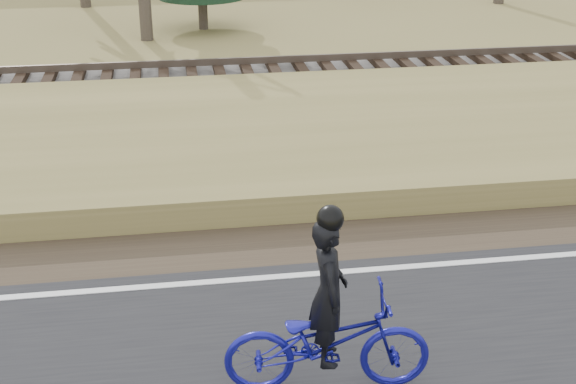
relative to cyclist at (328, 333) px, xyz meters
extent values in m
plane|color=olive|center=(3.30, 2.07, -0.70)|extent=(120.00, 120.00, 0.00)
cube|color=silver|center=(3.30, 2.27, -0.64)|extent=(120.00, 0.12, 0.01)
cube|color=#473A2B|center=(3.30, 3.27, -0.68)|extent=(120.00, 1.60, 0.04)
cube|color=olive|center=(3.30, 6.27, -0.48)|extent=(120.00, 5.00, 0.44)
cube|color=slate|center=(3.30, 10.07, -0.48)|extent=(120.00, 3.00, 0.45)
cube|color=black|center=(3.30, 10.07, -0.18)|extent=(120.00, 2.40, 0.14)
cube|color=brown|center=(3.30, 9.35, -0.04)|extent=(120.00, 0.07, 0.15)
cube|color=brown|center=(3.30, 10.79, -0.04)|extent=(120.00, 0.07, 0.15)
imported|color=navy|center=(0.00, 0.00, -0.11)|extent=(2.11, 0.90, 1.08)
imported|color=black|center=(0.00, 0.00, 0.47)|extent=(0.41, 0.59, 1.53)
sphere|color=black|center=(0.00, 0.00, 1.25)|extent=(0.26, 0.26, 0.26)
cylinder|color=#4C4337|center=(-0.28, 17.22, -0.08)|extent=(0.28, 0.28, 1.25)
camera|label=1|loc=(-1.39, -6.52, 4.46)|focal=50.00mm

